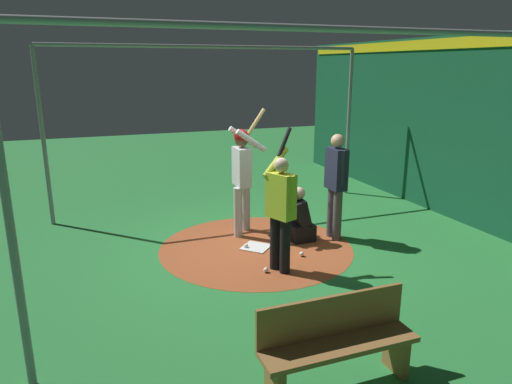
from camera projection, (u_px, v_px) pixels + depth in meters
The scene contains 13 objects.
ground_plane at pixel (256, 248), 7.71m from camera, with size 27.79×27.79×0.00m, color #287A38.
dirt_circle at pixel (256, 247), 7.71m from camera, with size 3.17×3.17×0.01m, color #9E4C28.
home_plate at pixel (256, 247), 7.71m from camera, with size 0.42×0.42×0.01m, color white.
batter at pixel (242, 171), 8.09m from camera, with size 0.68×0.49×2.19m.
catcher at pixel (299, 220), 7.95m from camera, with size 0.58×0.40×0.94m.
umpire at pixel (336, 181), 7.88m from camera, with size 0.23×0.49×1.81m.
visitor at pixel (281, 207), 6.61m from camera, with size 0.53×0.61×2.05m.
back_wall at pixel (468, 130), 8.69m from camera, with size 0.22×11.79×3.45m.
cage_frame at pixel (256, 105), 7.10m from camera, with size 6.42×5.02×3.28m.
bench at pixel (337, 342), 4.33m from camera, with size 1.52×0.36×0.85m.
baseball_0 at pixel (302, 254), 7.34m from camera, with size 0.07×0.07×0.07m, color white.
baseball_1 at pixel (246, 246), 7.67m from camera, with size 0.07×0.07×0.07m, color white.
baseball_2 at pixel (266, 270), 6.77m from camera, with size 0.07×0.07×0.07m, color white.
Camera 1 is at (2.54, 6.74, 2.91)m, focal length 32.90 mm.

